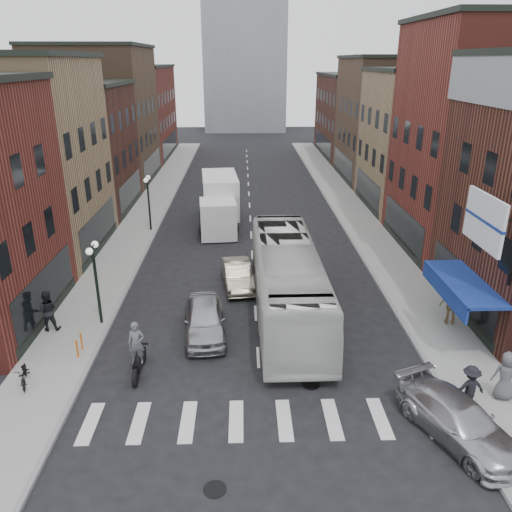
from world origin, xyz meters
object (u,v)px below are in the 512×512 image
at_px(curb_car, 459,420).
at_px(ped_right_b, 452,305).
at_px(box_truck, 220,203).
at_px(ped_right_c, 506,376).
at_px(bike_rack, 79,345).
at_px(billboard_sign, 486,222).
at_px(transit_bus, 287,280).
at_px(streetlamp_near, 95,269).
at_px(motorcycle_rider, 137,351).
at_px(sedan_left_far, 238,275).
at_px(ped_left_solo, 47,311).
at_px(ped_right_a, 470,387).
at_px(sedan_left_near, 204,319).
at_px(streetlamp_far, 148,193).
at_px(parked_bicycle, 24,374).

height_order(curb_car, ped_right_b, ped_right_b).
xyz_separation_m(box_truck, ped_right_c, (11.29, -21.46, -0.71)).
relative_size(bike_rack, curb_car, 0.17).
relative_size(billboard_sign, ped_right_c, 1.94).
bearing_deg(billboard_sign, transit_bus, 147.33).
bearing_deg(ped_right_c, billboard_sign, -71.46).
height_order(streetlamp_near, motorcycle_rider, streetlamp_near).
relative_size(sedan_left_far, ped_left_solo, 2.14).
bearing_deg(motorcycle_rider, billboard_sign, 0.75).
relative_size(box_truck, transit_bus, 0.68).
height_order(ped_right_b, ped_right_c, ped_right_b).
xyz_separation_m(ped_right_a, ped_right_c, (1.55, 0.53, 0.10)).
bearing_deg(motorcycle_rider, sedan_left_near, 50.19).
bearing_deg(sedan_left_far, ped_left_solo, -157.48).
bearing_deg(ped_right_c, transit_bus, -33.33).
xyz_separation_m(bike_rack, curb_car, (14.10, -5.31, 0.14)).
distance_m(streetlamp_far, ped_right_b, 22.16).
height_order(sedan_left_near, parked_bicycle, sedan_left_near).
bearing_deg(bike_rack, sedan_left_near, 18.10).
relative_size(bike_rack, ped_right_a, 0.47).
relative_size(transit_bus, sedan_left_far, 3.05).
xyz_separation_m(curb_car, parked_bicycle, (-15.58, 3.23, -0.12)).
distance_m(motorcycle_rider, ped_left_solo, 5.92).
bearing_deg(ped_right_a, streetlamp_near, -28.76).
xyz_separation_m(curb_car, ped_right_a, (0.90, 1.34, 0.31)).
bearing_deg(billboard_sign, box_truck, 120.16).
xyz_separation_m(billboard_sign, curb_car, (-2.09, -4.51, -5.44)).
distance_m(motorcycle_rider, parked_bicycle, 4.34).
relative_size(streetlamp_near, ped_right_b, 2.14).
distance_m(parked_bicycle, ped_right_a, 16.59).
relative_size(box_truck, ped_right_b, 4.48).
bearing_deg(streetlamp_near, parked_bicycle, -109.35).
xyz_separation_m(sedan_left_near, ped_right_b, (11.58, 0.41, 0.33)).
bearing_deg(ped_left_solo, sedan_left_near, 168.67).
xyz_separation_m(streetlamp_near, curb_car, (13.90, -8.01, -2.22)).
height_order(sedan_left_near, ped_right_b, ped_right_b).
distance_m(billboard_sign, motorcycle_rider, 14.33).
bearing_deg(sedan_left_near, box_truck, 84.11).
bearing_deg(sedan_left_near, ped_right_c, -30.09).
distance_m(curb_car, ped_left_solo, 17.72).
height_order(parked_bicycle, ped_right_a, ped_right_a).
xyz_separation_m(streetlamp_near, box_truck, (5.06, 15.31, -1.10)).
distance_m(box_truck, sedan_left_near, 16.34).
relative_size(sedan_left_near, sedan_left_far, 1.10).
relative_size(curb_car, parked_bicycle, 2.99).
distance_m(billboard_sign, ped_right_a, 6.15).
bearing_deg(ped_left_solo, motorcycle_rider, 135.53).
distance_m(motorcycle_rider, ped_right_b, 14.45).
bearing_deg(ped_left_solo, bike_rack, 125.55).
bearing_deg(streetlamp_far, ped_left_solo, -98.56).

